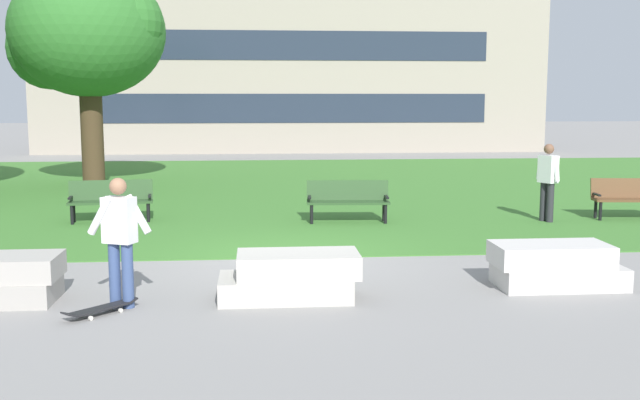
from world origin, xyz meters
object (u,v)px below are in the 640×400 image
(skateboard, at_px, (101,308))
(park_bench_far_left, at_px, (348,198))
(concrete_block_left, at_px, (291,277))
(person_skateboarder, at_px, (120,235))
(park_bench_near_left, at_px, (633,196))
(person_bystander_near_lawn, at_px, (548,178))
(park_bench_near_right, at_px, (111,198))
(concrete_block_right, at_px, (555,266))

(skateboard, xyz_separation_m, park_bench_far_left, (3.98, 6.72, 0.45))
(concrete_block_left, xyz_separation_m, park_bench_far_left, (1.54, 6.16, 0.23))
(person_skateboarder, distance_m, park_bench_near_left, 11.98)
(park_bench_far_left, height_order, person_bystander_near_lawn, person_bystander_near_lawn)
(concrete_block_left, distance_m, park_bench_far_left, 6.35)
(park_bench_near_right, height_order, park_bench_far_left, same)
(person_skateboarder, xyz_separation_m, park_bench_far_left, (3.77, 6.37, -0.43))
(skateboard, relative_size, park_bench_near_left, 0.47)
(park_bench_near_right, bearing_deg, concrete_block_right, -40.20)
(concrete_block_right, relative_size, person_skateboarder, 1.09)
(person_skateboarder, xyz_separation_m, skateboard, (-0.21, -0.35, -0.88))
(person_skateboarder, xyz_separation_m, person_bystander_near_lawn, (8.14, 6.04, 0.02))
(concrete_block_right, height_order, park_bench_far_left, park_bench_far_left)
(concrete_block_right, relative_size, park_bench_near_left, 1.01)
(person_skateboarder, bearing_deg, park_bench_near_left, 31.43)
(skateboard, distance_m, person_bystander_near_lawn, 10.55)
(concrete_block_left, bearing_deg, park_bench_far_left, 75.98)
(concrete_block_left, relative_size, park_bench_far_left, 1.04)
(concrete_block_right, bearing_deg, park_bench_far_left, 111.62)
(park_bench_near_left, xyz_separation_m, person_bystander_near_lawn, (-2.07, -0.20, 0.44))
(park_bench_far_left, bearing_deg, skateboard, -120.66)
(park_bench_near_left, xyz_separation_m, park_bench_near_right, (-11.63, 0.64, 0.00))
(concrete_block_left, distance_m, skateboard, 2.52)
(skateboard, relative_size, park_bench_near_right, 0.47)
(concrete_block_right, distance_m, person_skateboarder, 6.15)
(concrete_block_right, distance_m, park_bench_near_left, 7.05)
(person_skateboarder, distance_m, skateboard, 0.97)
(concrete_block_left, xyz_separation_m, person_bystander_near_lawn, (5.90, 5.83, 0.68))
(person_skateboarder, xyz_separation_m, park_bench_near_left, (10.21, 6.24, -0.43))
(person_skateboarder, relative_size, park_bench_far_left, 0.94)
(concrete_block_right, height_order, park_bench_near_right, park_bench_near_right)
(park_bench_near_left, height_order, park_bench_far_left, same)
(concrete_block_left, height_order, park_bench_near_left, park_bench_near_left)
(person_bystander_near_lawn, bearing_deg, concrete_block_left, -135.37)
(person_bystander_near_lawn, bearing_deg, concrete_block_right, -110.45)
(concrete_block_left, xyz_separation_m, skateboard, (-2.44, -0.56, -0.22))
(concrete_block_right, bearing_deg, person_skateboarder, -175.00)
(park_bench_near_left, relative_size, park_bench_near_right, 1.00)
(concrete_block_right, xyz_separation_m, park_bench_near_left, (4.13, 5.71, 0.23))
(concrete_block_left, bearing_deg, park_bench_near_right, 118.75)
(skateboard, bearing_deg, concrete_block_right, 7.97)
(concrete_block_right, relative_size, park_bench_near_right, 1.01)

